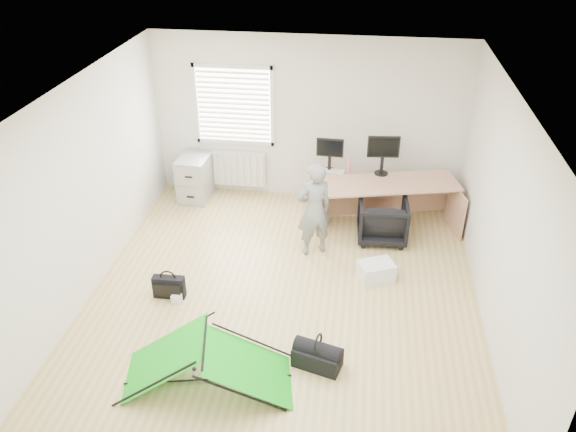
# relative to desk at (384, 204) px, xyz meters

# --- Properties ---
(ground) EXTENTS (5.50, 5.50, 0.00)m
(ground) POSITION_rel_desk_xyz_m (-1.28, -1.91, -0.37)
(ground) COLOR tan
(ground) RESTS_ON ground
(back_wall) EXTENTS (5.00, 0.02, 2.70)m
(back_wall) POSITION_rel_desk_xyz_m (-1.28, 0.84, 0.98)
(back_wall) COLOR silver
(back_wall) RESTS_ON ground
(window) EXTENTS (1.20, 0.06, 1.20)m
(window) POSITION_rel_desk_xyz_m (-2.48, 0.80, 1.18)
(window) COLOR silver
(window) RESTS_ON back_wall
(radiator) EXTENTS (1.00, 0.12, 0.60)m
(radiator) POSITION_rel_desk_xyz_m (-2.48, 0.76, 0.08)
(radiator) COLOR silver
(radiator) RESTS_ON back_wall
(desk) EXTENTS (2.28, 1.20, 0.74)m
(desk) POSITION_rel_desk_xyz_m (0.00, 0.00, 0.00)
(desk) COLOR tan
(desk) RESTS_ON ground
(filing_cabinet) EXTENTS (0.51, 0.67, 0.75)m
(filing_cabinet) POSITION_rel_desk_xyz_m (-3.12, 0.46, 0.01)
(filing_cabinet) COLOR #9C9FA1
(filing_cabinet) RESTS_ON ground
(monitor_left) EXTENTS (0.42, 0.11, 0.40)m
(monitor_left) POSITION_rel_desk_xyz_m (-0.88, 0.30, 0.57)
(monitor_left) COLOR black
(monitor_left) RESTS_ON desk
(monitor_right) EXTENTS (0.49, 0.15, 0.46)m
(monitor_right) POSITION_rel_desk_xyz_m (-0.08, 0.29, 0.60)
(monitor_right) COLOR black
(monitor_right) RESTS_ON desk
(keyboard) EXTENTS (0.46, 0.19, 0.02)m
(keyboard) POSITION_rel_desk_xyz_m (-0.87, 0.27, 0.38)
(keyboard) COLOR beige
(keyboard) RESTS_ON desk
(thermos) EXTENTS (0.07, 0.07, 0.22)m
(thermos) POSITION_rel_desk_xyz_m (-0.58, 0.32, 0.48)
(thermos) COLOR #CD7390
(thermos) RESTS_ON desk
(office_chair) EXTENTS (0.75, 0.77, 0.66)m
(office_chair) POSITION_rel_desk_xyz_m (-0.02, -0.39, -0.04)
(office_chair) COLOR black
(office_chair) RESTS_ON ground
(person) EXTENTS (0.62, 0.54, 1.42)m
(person) POSITION_rel_desk_xyz_m (-1.00, -0.89, 0.34)
(person) COLOR slate
(person) RESTS_ON ground
(kite) EXTENTS (1.93, 1.14, 0.56)m
(kite) POSITION_rel_desk_xyz_m (-1.88, -3.49, -0.09)
(kite) COLOR #11B315
(kite) RESTS_ON ground
(storage_crate) EXTENTS (0.54, 0.47, 0.25)m
(storage_crate) POSITION_rel_desk_xyz_m (-0.09, -1.42, -0.24)
(storage_crate) COLOR silver
(storage_crate) RESTS_ON ground
(tote_bag) EXTENTS (0.35, 0.21, 0.39)m
(tote_bag) POSITION_rel_desk_xyz_m (-3.34, 0.52, -0.18)
(tote_bag) COLOR teal
(tote_bag) RESTS_ON ground
(laptop_bag) EXTENTS (0.41, 0.14, 0.31)m
(laptop_bag) POSITION_rel_desk_xyz_m (-2.74, -2.17, -0.22)
(laptop_bag) COLOR black
(laptop_bag) RESTS_ON ground
(white_box) EXTENTS (0.13, 0.13, 0.11)m
(white_box) POSITION_rel_desk_xyz_m (-2.62, -2.26, -0.32)
(white_box) COLOR silver
(white_box) RESTS_ON ground
(duffel_bag) EXTENTS (0.58, 0.40, 0.23)m
(duffel_bag) POSITION_rel_desk_xyz_m (-0.73, -3.11, -0.26)
(duffel_bag) COLOR black
(duffel_bag) RESTS_ON ground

